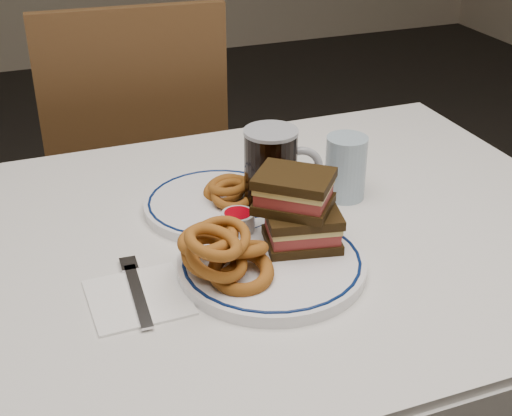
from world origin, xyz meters
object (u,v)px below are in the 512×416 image
object	(u,v)px
main_plate	(272,264)
beer_mug	(272,171)
chair_far	(135,163)
reuben_sandwich	(298,210)
far_plate	(217,204)

from	to	relation	value
main_plate	beer_mug	bearing A→B (deg)	67.82
main_plate	beer_mug	xyz separation A→B (m)	(0.07, 0.17, 0.07)
beer_mug	chair_far	bearing A→B (deg)	97.15
main_plate	reuben_sandwich	size ratio (longest dim) A/B	1.97
chair_far	main_plate	bearing A→B (deg)	-88.47
reuben_sandwich	far_plate	size ratio (longest dim) A/B	0.57
reuben_sandwich	far_plate	bearing A→B (deg)	111.90
far_plate	main_plate	bearing A→B (deg)	-85.59
chair_far	main_plate	xyz separation A→B (m)	(0.02, -0.91, 0.23)
main_plate	far_plate	world-z (taller)	main_plate
main_plate	beer_mug	distance (m)	0.19
chair_far	far_plate	bearing A→B (deg)	-89.33
beer_mug	main_plate	bearing A→B (deg)	-112.18
beer_mug	far_plate	world-z (taller)	beer_mug
chair_far	beer_mug	xyz separation A→B (m)	(0.09, -0.75, 0.30)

